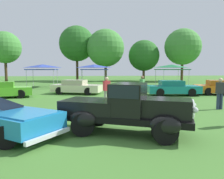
{
  "coord_description": "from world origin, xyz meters",
  "views": [
    {
      "loc": [
        -0.94,
        -7.51,
        2.18
      ],
      "look_at": [
        0.2,
        2.85,
        1.19
      ],
      "focal_mm": 34.83,
      "sensor_mm": 36.0,
      "label": 1
    }
  ],
  "objects_px": {
    "neighbor_convertible": "(5,118)",
    "show_car_teal": "(173,88)",
    "spectator_far_side": "(220,92)",
    "canopy_tent_right_field": "(172,67)",
    "show_car_lime": "(3,90)",
    "show_car_orange": "(222,88)",
    "canopy_tent_left_field": "(43,67)",
    "show_car_cream": "(76,87)",
    "canopy_tent_center_field": "(94,67)",
    "feature_pickup_truck": "(126,108)",
    "spectator_by_row": "(107,90)",
    "spectator_near_truck": "(142,87)"
  },
  "relations": [
    {
      "from": "spectator_by_row",
      "to": "spectator_far_side",
      "type": "distance_m",
      "value": 6.32
    },
    {
      "from": "show_car_lime",
      "to": "show_car_teal",
      "type": "relative_size",
      "value": 0.99
    },
    {
      "from": "neighbor_convertible",
      "to": "show_car_cream",
      "type": "xyz_separation_m",
      "value": [
        1.68,
        11.77,
        0.02
      ]
    },
    {
      "from": "canopy_tent_center_field",
      "to": "canopy_tent_right_field",
      "type": "relative_size",
      "value": 0.96
    },
    {
      "from": "feature_pickup_truck",
      "to": "show_car_lime",
      "type": "height_order",
      "value": "feature_pickup_truck"
    },
    {
      "from": "neighbor_convertible",
      "to": "canopy_tent_right_field",
      "type": "distance_m",
      "value": 22.45
    },
    {
      "from": "show_car_cream",
      "to": "canopy_tent_left_field",
      "type": "bearing_deg",
      "value": 119.64
    },
    {
      "from": "spectator_by_row",
      "to": "show_car_teal",
      "type": "bearing_deg",
      "value": 34.89
    },
    {
      "from": "neighbor_convertible",
      "to": "spectator_near_truck",
      "type": "relative_size",
      "value": 2.58
    },
    {
      "from": "feature_pickup_truck",
      "to": "show_car_orange",
      "type": "xyz_separation_m",
      "value": [
        9.99,
        10.09,
        -0.27
      ]
    },
    {
      "from": "feature_pickup_truck",
      "to": "show_car_cream",
      "type": "xyz_separation_m",
      "value": [
        -2.3,
        12.01,
        -0.27
      ]
    },
    {
      "from": "show_car_lime",
      "to": "canopy_tent_right_field",
      "type": "relative_size",
      "value": 1.27
    },
    {
      "from": "spectator_by_row",
      "to": "canopy_tent_center_field",
      "type": "bearing_deg",
      "value": 91.72
    },
    {
      "from": "feature_pickup_truck",
      "to": "canopy_tent_center_field",
      "type": "relative_size",
      "value": 1.41
    },
    {
      "from": "neighbor_convertible",
      "to": "canopy_tent_left_field",
      "type": "distance_m",
      "value": 19.7
    },
    {
      "from": "show_car_orange",
      "to": "canopy_tent_right_field",
      "type": "bearing_deg",
      "value": 97.39
    },
    {
      "from": "show_car_cream",
      "to": "spectator_far_side",
      "type": "xyz_separation_m",
      "value": [
        8.08,
        -8.22,
        0.31
      ]
    },
    {
      "from": "feature_pickup_truck",
      "to": "canopy_tent_left_field",
      "type": "height_order",
      "value": "canopy_tent_left_field"
    },
    {
      "from": "show_car_lime",
      "to": "canopy_tent_center_field",
      "type": "bearing_deg",
      "value": 53.56
    },
    {
      "from": "canopy_tent_left_field",
      "to": "canopy_tent_center_field",
      "type": "xyz_separation_m",
      "value": [
        6.1,
        -0.17,
        -0.0
      ]
    },
    {
      "from": "show_car_orange",
      "to": "spectator_by_row",
      "type": "relative_size",
      "value": 2.75
    },
    {
      "from": "feature_pickup_truck",
      "to": "canopy_tent_right_field",
      "type": "height_order",
      "value": "canopy_tent_right_field"
    },
    {
      "from": "canopy_tent_center_field",
      "to": "canopy_tent_right_field",
      "type": "distance_m",
      "value": 9.49
    },
    {
      "from": "show_car_cream",
      "to": "spectator_by_row",
      "type": "relative_size",
      "value": 2.7
    },
    {
      "from": "feature_pickup_truck",
      "to": "spectator_by_row",
      "type": "height_order",
      "value": "feature_pickup_truck"
    },
    {
      "from": "neighbor_convertible",
      "to": "show_car_teal",
      "type": "distance_m",
      "value": 13.77
    },
    {
      "from": "feature_pickup_truck",
      "to": "canopy_tent_right_field",
      "type": "relative_size",
      "value": 1.35
    },
    {
      "from": "neighbor_convertible",
      "to": "show_car_teal",
      "type": "bearing_deg",
      "value": 45.45
    },
    {
      "from": "spectator_far_side",
      "to": "show_car_lime",
      "type": "bearing_deg",
      "value": 155.35
    },
    {
      "from": "show_car_cream",
      "to": "canopy_tent_center_field",
      "type": "bearing_deg",
      "value": 76.89
    },
    {
      "from": "canopy_tent_right_field",
      "to": "show_car_lime",
      "type": "bearing_deg",
      "value": -152.46
    },
    {
      "from": "spectator_by_row",
      "to": "show_car_orange",
      "type": "bearing_deg",
      "value": 22.03
    },
    {
      "from": "spectator_far_side",
      "to": "canopy_tent_right_field",
      "type": "xyz_separation_m",
      "value": [
        3.11,
        14.75,
        1.51
      ]
    },
    {
      "from": "spectator_by_row",
      "to": "canopy_tent_left_field",
      "type": "height_order",
      "value": "canopy_tent_left_field"
    },
    {
      "from": "feature_pickup_truck",
      "to": "neighbor_convertible",
      "type": "distance_m",
      "value": 3.99
    },
    {
      "from": "neighbor_convertible",
      "to": "spectator_far_side",
      "type": "relative_size",
      "value": 2.58
    },
    {
      "from": "show_car_cream",
      "to": "canopy_tent_center_field",
      "type": "distance_m",
      "value": 7.91
    },
    {
      "from": "neighbor_convertible",
      "to": "canopy_tent_left_field",
      "type": "xyz_separation_m",
      "value": [
        -2.68,
        19.43,
        1.85
      ]
    },
    {
      "from": "canopy_tent_left_field",
      "to": "canopy_tent_center_field",
      "type": "distance_m",
      "value": 6.11
    },
    {
      "from": "show_car_orange",
      "to": "canopy_tent_left_field",
      "type": "bearing_deg",
      "value": 150.08
    },
    {
      "from": "show_car_teal",
      "to": "neighbor_convertible",
      "type": "bearing_deg",
      "value": -134.55
    },
    {
      "from": "spectator_near_truck",
      "to": "canopy_tent_center_field",
      "type": "relative_size",
      "value": 0.52
    },
    {
      "from": "show_car_teal",
      "to": "show_car_orange",
      "type": "xyz_separation_m",
      "value": [
        4.3,
        0.03,
        0.0
      ]
    },
    {
      "from": "show_car_lime",
      "to": "canopy_tent_center_field",
      "type": "xyz_separation_m",
      "value": [
        7.06,
        9.57,
        1.82
      ]
    },
    {
      "from": "feature_pickup_truck",
      "to": "show_car_teal",
      "type": "xyz_separation_m",
      "value": [
        5.69,
        10.06,
        -0.27
      ]
    },
    {
      "from": "spectator_by_row",
      "to": "spectator_near_truck",
      "type": "bearing_deg",
      "value": 35.1
    },
    {
      "from": "show_car_cream",
      "to": "canopy_tent_left_field",
      "type": "xyz_separation_m",
      "value": [
        -4.36,
        7.66,
        1.82
      ]
    },
    {
      "from": "show_car_orange",
      "to": "canopy_tent_left_field",
      "type": "relative_size",
      "value": 1.4
    },
    {
      "from": "canopy_tent_left_field",
      "to": "canopy_tent_right_field",
      "type": "relative_size",
      "value": 0.99
    },
    {
      "from": "canopy_tent_center_field",
      "to": "show_car_cream",
      "type": "bearing_deg",
      "value": -103.11
    }
  ]
}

